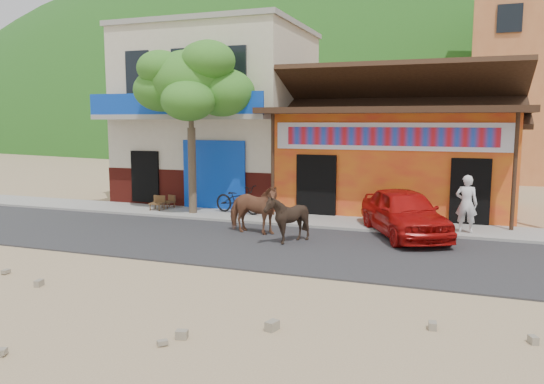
{
  "coord_description": "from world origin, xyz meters",
  "views": [
    {
      "loc": [
        4.4,
        -10.67,
        3.36
      ],
      "look_at": [
        -0.59,
        3.0,
        1.4
      ],
      "focal_mm": 35.0,
      "sensor_mm": 36.0,
      "label": 1
    }
  ],
  "objects": [
    {
      "name": "cow_dark",
      "position": [
        -0.07,
        2.8,
        0.71
      ],
      "size": [
        1.49,
        1.4,
        1.35
      ],
      "primitive_type": "imported",
      "rotation": [
        0.0,
        0.0,
        -1.28
      ],
      "color": "black",
      "rests_on": "road"
    },
    {
      "name": "sidewalk",
      "position": [
        0.0,
        6.0,
        0.06
      ],
      "size": [
        60.0,
        2.0,
        0.12
      ],
      "primitive_type": "cube",
      "color": "gray",
      "rests_on": "ground"
    },
    {
      "name": "ground",
      "position": [
        0.0,
        0.0,
        0.0
      ],
      "size": [
        120.0,
        120.0,
        0.0
      ],
      "primitive_type": "plane",
      "color": "#9E825B",
      "rests_on": "ground"
    },
    {
      "name": "cafe_building",
      "position": [
        -5.5,
        10.0,
        3.5
      ],
      "size": [
        7.0,
        6.0,
        7.0
      ],
      "primitive_type": "cube",
      "color": "beige",
      "rests_on": "ground"
    },
    {
      "name": "cow_tan",
      "position": [
        -1.4,
        3.59,
        0.78
      ],
      "size": [
        1.84,
        0.99,
        1.48
      ],
      "primitive_type": "imported",
      "rotation": [
        0.0,
        0.0,
        1.46
      ],
      "color": "brown",
      "rests_on": "road"
    },
    {
      "name": "cafe_chair_left",
      "position": [
        -6.0,
        6.45,
        0.56
      ],
      "size": [
        0.54,
        0.54,
        0.87
      ],
      "primitive_type": null,
      "rotation": [
        0.0,
        0.0,
        -0.41
      ],
      "color": "#452417",
      "rests_on": "sidewalk"
    },
    {
      "name": "road",
      "position": [
        0.0,
        2.5,
        0.02
      ],
      "size": [
        60.0,
        5.0,
        0.04
      ],
      "primitive_type": "cube",
      "color": "#28282B",
      "rests_on": "ground"
    },
    {
      "name": "red_car",
      "position": [
        2.82,
        4.8,
        0.73
      ],
      "size": [
        3.3,
        4.38,
        1.39
      ],
      "primitive_type": "imported",
      "rotation": [
        0.0,
        0.0,
        0.47
      ],
      "color": "#AF0E0C",
      "rests_on": "road"
    },
    {
      "name": "cafe_chair_right",
      "position": [
        -6.1,
        5.85,
        0.61
      ],
      "size": [
        0.48,
        0.48,
        0.98
      ],
      "primitive_type": null,
      "rotation": [
        0.0,
        0.0,
        0.06
      ],
      "color": "#4D3219",
      "rests_on": "sidewalk"
    },
    {
      "name": "dance_club",
      "position": [
        2.0,
        10.0,
        1.8
      ],
      "size": [
        8.0,
        6.0,
        3.6
      ],
      "primitive_type": "cube",
      "color": "orange",
      "rests_on": "ground"
    },
    {
      "name": "pedestrian",
      "position": [
        4.5,
        5.55,
        0.97
      ],
      "size": [
        0.65,
        0.46,
        1.69
      ],
      "primitive_type": "imported",
      "rotation": [
        0.0,
        0.0,
        3.05
      ],
      "color": "silver",
      "rests_on": "sidewalk"
    },
    {
      "name": "hillside",
      "position": [
        0.0,
        70.0,
        12.0
      ],
      "size": [
        100.0,
        40.0,
        24.0
      ],
      "primitive_type": "ellipsoid",
      "color": "#194C14",
      "rests_on": "ground"
    },
    {
      "name": "tree",
      "position": [
        -4.6,
        5.8,
        3.12
      ],
      "size": [
        3.0,
        3.0,
        6.0
      ],
      "primitive_type": null,
      "color": "#2D721E",
      "rests_on": "sidewalk"
    },
    {
      "name": "scooter",
      "position": [
        -3.02,
        6.23,
        0.62
      ],
      "size": [
        2.0,
        1.02,
        1.0
      ],
      "primitive_type": "imported",
      "rotation": [
        0.0,
        0.0,
        1.37
      ],
      "color": "black",
      "rests_on": "sidewalk"
    }
  ]
}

